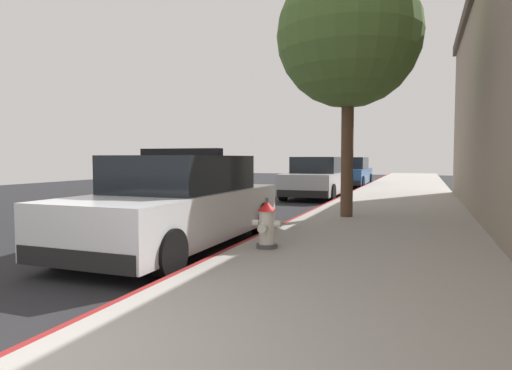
% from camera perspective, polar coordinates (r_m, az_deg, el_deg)
% --- Properties ---
extents(ground_plane, '(30.54, 60.00, 0.20)m').
position_cam_1_polar(ground_plane, '(13.71, -9.08, -3.33)').
color(ground_plane, '#232326').
extents(sidewalk_pavement, '(3.76, 60.00, 0.17)m').
position_cam_1_polar(sidewalk_pavement, '(11.92, 16.87, -3.57)').
color(sidewalk_pavement, '#9E9991').
rests_on(sidewalk_pavement, ground).
extents(curb_painted_edge, '(0.08, 60.00, 0.17)m').
position_cam_1_polar(curb_painted_edge, '(12.20, 7.82, -3.29)').
color(curb_painted_edge, maroon).
rests_on(curb_painted_edge, ground).
extents(police_cruiser, '(1.94, 4.84, 1.68)m').
position_cam_1_polar(police_cruiser, '(7.59, -9.82, -2.42)').
color(police_cruiser, white).
rests_on(police_cruiser, ground).
extents(parked_car_silver_ahead, '(1.94, 4.84, 1.56)m').
position_cam_1_polar(parked_car_silver_ahead, '(17.21, 7.99, 0.86)').
color(parked_car_silver_ahead, '#B2B5BA').
rests_on(parked_car_silver_ahead, ground).
extents(parked_car_dark_far, '(1.94, 4.84, 1.56)m').
position_cam_1_polar(parked_car_dark_far, '(24.19, 11.97, 1.57)').
color(parked_car_dark_far, navy).
rests_on(parked_car_dark_far, ground).
extents(fire_hydrant, '(0.44, 0.40, 0.76)m').
position_cam_1_polar(fire_hydrant, '(6.67, 1.39, -5.13)').
color(fire_hydrant, '#4C4C51').
rests_on(fire_hydrant, sidewalk_pavement).
extents(street_tree, '(3.26, 3.26, 5.75)m').
position_cam_1_polar(street_tree, '(10.76, 11.83, 18.26)').
color(street_tree, brown).
rests_on(street_tree, sidewalk_pavement).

